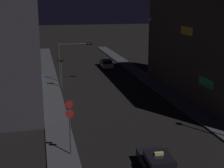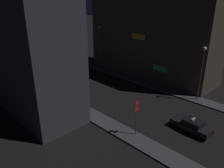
{
  "view_description": "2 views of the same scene",
  "coord_description": "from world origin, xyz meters",
  "px_view_note": "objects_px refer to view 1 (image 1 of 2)",
  "views": [
    {
      "loc": [
        -7.96,
        -8.26,
        10.59
      ],
      "look_at": [
        -1.31,
        20.28,
        2.98
      ],
      "focal_mm": 50.22,
      "sensor_mm": 36.0,
      "label": 1
    },
    {
      "loc": [
        -21.91,
        -0.21,
        13.81
      ],
      "look_at": [
        -1.02,
        21.01,
        2.04
      ],
      "focal_mm": 35.04,
      "sensor_mm": 36.0,
      "label": 2
    }
  ],
  "objects_px": {
    "taxi": "(158,165)",
    "traffic_light_overhead": "(72,53)",
    "traffic_light_left_kerb": "(61,67)",
    "street_lamp_far_block": "(149,37)",
    "sign_pole_left": "(70,123)",
    "far_car": "(106,64)"
  },
  "relations": [
    {
      "from": "far_car",
      "to": "traffic_light_left_kerb",
      "type": "height_order",
      "value": "traffic_light_left_kerb"
    },
    {
      "from": "traffic_light_overhead",
      "to": "sign_pole_left",
      "type": "relative_size",
      "value": 1.37
    },
    {
      "from": "traffic_light_left_kerb",
      "to": "sign_pole_left",
      "type": "height_order",
      "value": "sign_pole_left"
    },
    {
      "from": "traffic_light_overhead",
      "to": "street_lamp_far_block",
      "type": "xyz_separation_m",
      "value": [
        10.42,
        -1.63,
        2.07
      ]
    },
    {
      "from": "sign_pole_left",
      "to": "taxi",
      "type": "bearing_deg",
      "value": -36.44
    },
    {
      "from": "traffic_light_left_kerb",
      "to": "sign_pole_left",
      "type": "relative_size",
      "value": 0.98
    },
    {
      "from": "traffic_light_left_kerb",
      "to": "sign_pole_left",
      "type": "distance_m",
      "value": 18.73
    },
    {
      "from": "street_lamp_far_block",
      "to": "sign_pole_left",
      "type": "bearing_deg",
      "value": -122.61
    },
    {
      "from": "traffic_light_overhead",
      "to": "sign_pole_left",
      "type": "xyz_separation_m",
      "value": [
        -2.51,
        -21.84,
        -1.4
      ]
    },
    {
      "from": "far_car",
      "to": "traffic_light_overhead",
      "type": "bearing_deg",
      "value": -128.79
    },
    {
      "from": "taxi",
      "to": "far_car",
      "type": "relative_size",
      "value": 1.01
    },
    {
      "from": "sign_pole_left",
      "to": "street_lamp_far_block",
      "type": "distance_m",
      "value": 24.24
    },
    {
      "from": "sign_pole_left",
      "to": "traffic_light_overhead",
      "type": "bearing_deg",
      "value": 83.45
    },
    {
      "from": "taxi",
      "to": "traffic_light_overhead",
      "type": "xyz_separation_m",
      "value": [
        -2.6,
        25.62,
        3.22
      ]
    },
    {
      "from": "far_car",
      "to": "sign_pole_left",
      "type": "distance_m",
      "value": 31.32
    },
    {
      "from": "far_car",
      "to": "street_lamp_far_block",
      "type": "xyz_separation_m",
      "value": [
        3.92,
        -9.72,
        5.3
      ]
    },
    {
      "from": "traffic_light_left_kerb",
      "to": "street_lamp_far_block",
      "type": "distance_m",
      "value": 12.69
    },
    {
      "from": "taxi",
      "to": "traffic_light_left_kerb",
      "type": "distance_m",
      "value": 23.0
    },
    {
      "from": "traffic_light_overhead",
      "to": "street_lamp_far_block",
      "type": "height_order",
      "value": "street_lamp_far_block"
    },
    {
      "from": "far_car",
      "to": "traffic_light_left_kerb",
      "type": "distance_m",
      "value": 14.09
    },
    {
      "from": "far_car",
      "to": "street_lamp_far_block",
      "type": "bearing_deg",
      "value": -68.05
    },
    {
      "from": "traffic_light_overhead",
      "to": "traffic_light_left_kerb",
      "type": "height_order",
      "value": "traffic_light_overhead"
    }
  ]
}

